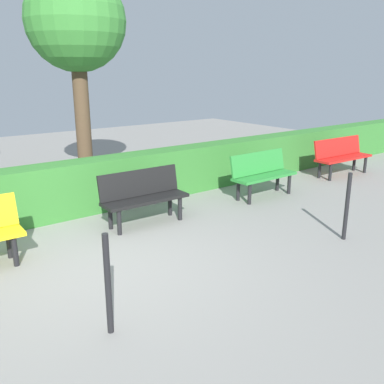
% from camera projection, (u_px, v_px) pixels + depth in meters
% --- Properties ---
extents(ground_plane, '(23.91, 23.91, 0.00)m').
position_uv_depth(ground_plane, '(101.00, 264.00, 5.42)').
color(ground_plane, gray).
extents(bench_red, '(1.63, 0.52, 0.86)m').
position_uv_depth(bench_red, '(341.00, 155.00, 9.88)').
color(bench_red, red).
rests_on(bench_red, ground_plane).
extents(bench_green, '(1.42, 0.48, 0.86)m').
position_uv_depth(bench_green, '(262.00, 172.00, 8.19)').
color(bench_green, '#2D8C38').
rests_on(bench_green, ground_plane).
extents(bench_black, '(1.41, 0.48, 0.86)m').
position_uv_depth(bench_black, '(143.00, 195.00, 6.74)').
color(bench_black, black).
rests_on(bench_black, ground_plane).
extents(hedge_row, '(19.91, 0.52, 0.91)m').
position_uv_depth(hedge_row, '(112.00, 182.00, 7.59)').
color(hedge_row, '#387F33').
rests_on(hedge_row, ground_plane).
extents(tree_near, '(1.95, 1.95, 4.28)m').
position_uv_depth(tree_near, '(76.00, 24.00, 8.22)').
color(tree_near, brown).
rests_on(tree_near, ground_plane).
extents(railing_post_mid, '(0.06, 0.06, 1.00)m').
position_uv_depth(railing_post_mid, '(347.00, 207.00, 6.08)').
color(railing_post_mid, black).
rests_on(railing_post_mid, ground_plane).
extents(railing_post_far, '(0.06, 0.06, 1.00)m').
position_uv_depth(railing_post_far, '(108.00, 284.00, 3.88)').
color(railing_post_far, black).
rests_on(railing_post_far, ground_plane).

